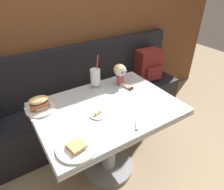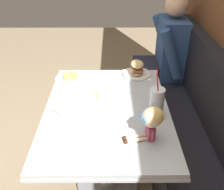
# 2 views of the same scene
# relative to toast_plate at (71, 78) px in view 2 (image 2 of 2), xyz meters

# --- Properties ---
(ground_plane) EXTENTS (8.00, 8.00, 0.00)m
(ground_plane) POSITION_rel_toast_plate_xyz_m (0.39, 0.10, -0.75)
(ground_plane) COLOR #998466
(booth_bench) EXTENTS (2.60, 0.48, 1.00)m
(booth_bench) POSITION_rel_toast_plate_xyz_m (0.39, 0.91, -0.42)
(booth_bench) COLOR black
(booth_bench) RESTS_ON ground
(diner_table) EXTENTS (1.11, 0.81, 0.74)m
(diner_table) POSITION_rel_toast_plate_xyz_m (0.39, 0.28, -0.21)
(diner_table) COLOR #B2BCC1
(diner_table) RESTS_ON ground
(toast_plate) EXTENTS (0.25, 0.25, 0.04)m
(toast_plate) POSITION_rel_toast_plate_xyz_m (0.00, 0.00, 0.00)
(toast_plate) COLOR white
(toast_plate) RESTS_ON diner_table
(milkshake_glass) EXTENTS (0.10, 0.10, 0.32)m
(milkshake_glass) POSITION_rel_toast_plate_xyz_m (0.45, 0.58, 0.09)
(milkshake_glass) COLOR silver
(milkshake_glass) RESTS_ON diner_table
(sandwich_plate) EXTENTS (0.22, 0.22, 0.12)m
(sandwich_plate) POSITION_rel_toast_plate_xyz_m (-0.07, 0.51, 0.03)
(sandwich_plate) COLOR white
(sandwich_plate) RESTS_ON diner_table
(butter_saucer) EXTENTS (0.12, 0.12, 0.04)m
(butter_saucer) POSITION_rel_toast_plate_xyz_m (0.27, 0.21, -0.00)
(butter_saucer) COLOR white
(butter_saucer) RESTS_ON diner_table
(butter_knife) EXTENTS (0.17, 0.19, 0.01)m
(butter_knife) POSITION_rel_toast_plate_xyz_m (0.46, -0.01, -0.01)
(butter_knife) COLOR silver
(butter_knife) RESTS_ON diner_table
(seated_doll) EXTENTS (0.13, 0.23, 0.20)m
(seated_doll) POSITION_rel_toast_plate_xyz_m (0.67, 0.52, 0.12)
(seated_doll) COLOR #B74C6B
(seated_doll) RESTS_ON diner_table
(diner_patron) EXTENTS (0.55, 0.48, 0.81)m
(diner_patron) POSITION_rel_toast_plate_xyz_m (-0.64, 0.86, -0.01)
(diner_patron) COLOR #2D4C7F
(diner_patron) RESTS_ON booth_bench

